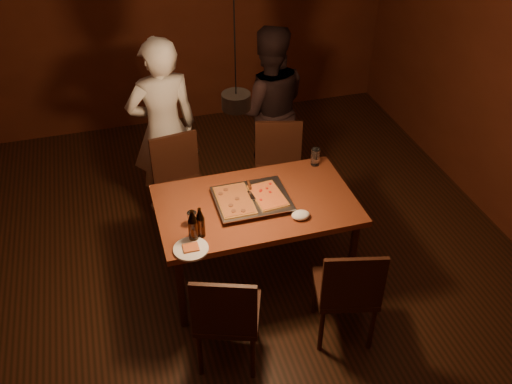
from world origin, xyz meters
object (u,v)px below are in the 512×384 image
object	(u,v)px
chair_far_right	(279,162)
diner_dark	(268,109)
dining_table	(256,210)
plate_slice	(191,249)
beer_bottle_a	(193,225)
chair_near_right	(349,286)
pendant_lamp	(236,100)
beer_bottle_b	(200,222)
pizza_tray	(252,200)
chair_near_left	(226,312)
diner_white	(164,130)
chair_far_left	(180,176)

from	to	relation	value
chair_far_right	diner_dark	size ratio (longest dim) A/B	0.32
dining_table	plate_slice	distance (m)	0.69
beer_bottle_a	plate_slice	xyz separation A→B (m)	(-0.04, -0.10, -0.12)
chair_near_right	plate_slice	xyz separation A→B (m)	(-1.00, 0.43, 0.22)
beer_bottle_a	pendant_lamp	size ratio (longest dim) A/B	0.23
chair_near_right	beer_bottle_b	distance (m)	1.11
diner_dark	pendant_lamp	bearing A→B (deg)	74.91
dining_table	pizza_tray	distance (m)	0.10
chair_near_left	chair_near_right	xyz separation A→B (m)	(0.86, -0.01, 0.00)
pizza_tray	plate_slice	xyz separation A→B (m)	(-0.54, -0.39, -0.01)
pizza_tray	beer_bottle_b	size ratio (longest dim) A/B	2.29
pizza_tray	beer_bottle_b	bearing A→B (deg)	-149.75
beer_bottle_a	diner_white	distance (m)	1.39
pizza_tray	plate_slice	world-z (taller)	pizza_tray
beer_bottle_a	chair_far_left	bearing A→B (deg)	86.03
diner_dark	pendant_lamp	distance (m)	1.92
chair_near_left	beer_bottle_a	bearing A→B (deg)	120.75
dining_table	diner_dark	bearing A→B (deg)	69.10
dining_table	chair_near_left	size ratio (longest dim) A/B	2.79
chair_far_left	chair_near_right	xyz separation A→B (m)	(0.88, -1.62, 0.00)
chair_far_left	diner_dark	bearing A→B (deg)	-161.70
chair_near_right	beer_bottle_b	xyz separation A→B (m)	(-0.90, 0.56, 0.33)
chair_far_right	pizza_tray	size ratio (longest dim) A/B	0.94
diner_white	plate_slice	bearing A→B (deg)	80.04
chair_far_left	chair_near_right	bearing A→B (deg)	109.99
chair_near_right	pizza_tray	bearing A→B (deg)	132.68
beer_bottle_b	diner_white	size ratio (longest dim) A/B	0.14
chair_far_left	plate_slice	distance (m)	1.22
chair_near_left	beer_bottle_a	xyz separation A→B (m)	(-0.10, 0.52, 0.34)
pizza_tray	diner_dark	world-z (taller)	diner_dark
beer_bottle_b	diner_white	distance (m)	1.36
diner_dark	beer_bottle_a	bearing A→B (deg)	66.13
chair_far_right	pendant_lamp	xyz separation A→B (m)	(-0.63, -1.00, 1.22)
diner_white	dining_table	bearing A→B (deg)	107.28
beer_bottle_a	pendant_lamp	bearing A→B (deg)	9.41
dining_table	diner_white	size ratio (longest dim) A/B	0.88
beer_bottle_a	diner_dark	world-z (taller)	diner_dark
chair_far_right	chair_near_right	xyz separation A→B (m)	(-0.01, -1.59, 0.00)
beer_bottle_a	beer_bottle_b	size ratio (longest dim) A/B	1.08
chair_far_left	diner_white	bearing A→B (deg)	-86.49
chair_far_left	pizza_tray	bearing A→B (deg)	109.42
pizza_tray	diner_white	xyz separation A→B (m)	(-0.49, 1.10, 0.07)
chair_near_left	diner_white	distance (m)	1.93
chair_far_left	chair_far_right	bearing A→B (deg)	169.46
pizza_tray	pendant_lamp	xyz separation A→B (m)	(-0.16, -0.23, 0.99)
beer_bottle_b	diner_dark	distance (m)	1.82
beer_bottle_a	beer_bottle_b	bearing A→B (deg)	27.93
dining_table	chair_near_right	size ratio (longest dim) A/B	2.96
chair_far_right	chair_near_left	size ratio (longest dim) A/B	0.96
chair_far_left	dining_table	bearing A→B (deg)	110.96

